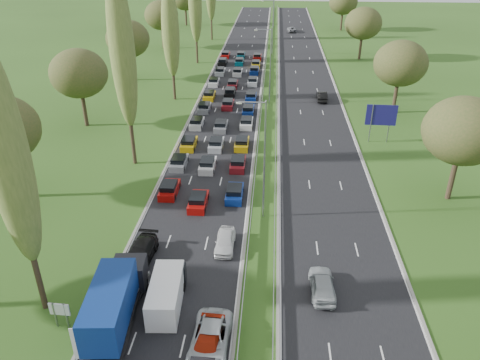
# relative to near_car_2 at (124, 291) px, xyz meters

# --- Properties ---
(ground) EXTENTS (260.00, 260.00, 0.00)m
(ground) POSITION_rel_near_car_2_xyz_m (10.24, 49.73, -0.79)
(ground) COLOR #2C4E18
(ground) RESTS_ON ground
(near_carriageway) EXTENTS (10.50, 215.00, 0.04)m
(near_carriageway) POSITION_rel_near_car_2_xyz_m (3.49, 52.23, -0.79)
(near_carriageway) COLOR black
(near_carriageway) RESTS_ON ground
(far_carriageway) EXTENTS (10.50, 215.00, 0.04)m
(far_carriageway) POSITION_rel_near_car_2_xyz_m (16.99, 52.23, -0.79)
(far_carriageway) COLOR black
(far_carriageway) RESTS_ON ground
(central_reservation) EXTENTS (2.36, 215.00, 0.32)m
(central_reservation) POSITION_rel_near_car_2_xyz_m (10.24, 52.23, -0.24)
(central_reservation) COLOR gray
(central_reservation) RESTS_ON ground
(lamp_columns) EXTENTS (0.18, 140.18, 12.00)m
(lamp_columns) POSITION_rel_near_car_2_xyz_m (10.24, 47.73, 5.21)
(lamp_columns) COLOR gray
(lamp_columns) RESTS_ON ground
(poplar_row) EXTENTS (2.80, 127.80, 22.44)m
(poplar_row) POSITION_rel_near_car_2_xyz_m (-5.76, 37.90, 11.60)
(poplar_row) COLOR #2D2116
(poplar_row) RESTS_ON ground
(woodland_left) EXTENTS (8.00, 166.00, 11.10)m
(woodland_left) POSITION_rel_near_car_2_xyz_m (-16.26, 32.35, 6.89)
(woodland_left) COLOR #2D2116
(woodland_left) RESTS_ON ground
(woodland_right) EXTENTS (8.00, 153.00, 11.10)m
(woodland_right) POSITION_rel_near_car_2_xyz_m (29.74, 36.40, 6.89)
(woodland_right) COLOR #2D2116
(woodland_right) RESTS_ON ground
(traffic_queue_fill) EXTENTS (9.09, 68.92, 0.80)m
(traffic_queue_fill) POSITION_rel_near_car_2_xyz_m (3.50, 47.13, -0.35)
(traffic_queue_fill) COLOR #A50C0A
(traffic_queue_fill) RESTS_ON ground
(near_car_2) EXTENTS (2.90, 5.68, 1.54)m
(near_car_2) POSITION_rel_near_car_2_xyz_m (0.00, 0.00, 0.00)
(near_car_2) COLOR white
(near_car_2) RESTS_ON near_carriageway
(near_car_3) EXTENTS (2.42, 5.37, 1.53)m
(near_car_3) POSITION_rel_near_car_2_xyz_m (-0.04, 4.83, -0.00)
(near_car_3) COLOR black
(near_car_3) RESTS_ON near_carriageway
(near_car_10) EXTENTS (2.75, 5.64, 1.54)m
(near_car_10) POSITION_rel_near_car_2_xyz_m (7.15, -4.27, 0.00)
(near_car_10) COLOR #ABB1B4
(near_car_10) RESTS_ON near_carriageway
(near_car_11) EXTENTS (2.30, 4.98, 1.41)m
(near_car_11) POSITION_rel_near_car_2_xyz_m (7.02, -4.85, -0.06)
(near_car_11) COLOR #A7200A
(near_car_11) RESTS_ON near_carriageway
(near_car_12) EXTENTS (1.72, 4.20, 1.42)m
(near_car_12) POSITION_rel_near_car_2_xyz_m (7.01, 7.18, -0.06)
(near_car_12) COLOR silver
(near_car_12) RESTS_ON near_carriageway
(far_car_0) EXTENTS (1.98, 4.67, 1.58)m
(far_car_0) POSITION_rel_near_car_2_xyz_m (15.17, 1.90, 0.02)
(far_car_0) COLOR #A4ABAE
(far_car_0) RESTS_ON far_carriageway
(far_car_1) EXTENTS (1.66, 4.68, 1.54)m
(far_car_1) POSITION_rel_near_car_2_xyz_m (18.99, 49.75, 0.00)
(far_car_1) COLOR black
(far_car_1) RESTS_ON far_carriageway
(far_car_2) EXTENTS (2.63, 5.20, 1.41)m
(far_car_2) POSITION_rel_near_car_2_xyz_m (15.48, 111.13, -0.06)
(far_car_2) COLOR gray
(far_car_2) RESTS_ON far_carriageway
(blue_lorry) EXTENTS (2.54, 9.14, 3.86)m
(blue_lorry) POSITION_rel_near_car_2_xyz_m (0.18, -2.39, 1.21)
(blue_lorry) COLOR black
(blue_lorry) RESTS_ON near_carriageway
(white_van_rear) EXTENTS (2.21, 5.63, 2.26)m
(white_van_rear) POSITION_rel_near_car_2_xyz_m (3.36, -0.28, 0.37)
(white_van_rear) COLOR white
(white_van_rear) RESTS_ON near_carriageway
(info_sign) EXTENTS (1.50, 0.18, 2.10)m
(info_sign) POSITION_rel_near_car_2_xyz_m (-3.66, -3.07, 0.58)
(info_sign) COLOR gray
(info_sign) RESTS_ON ground
(direction_sign) EXTENTS (4.00, 0.24, 5.20)m
(direction_sign) POSITION_rel_near_car_2_xyz_m (25.14, 32.62, 2.78)
(direction_sign) COLOR gray
(direction_sign) RESTS_ON ground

